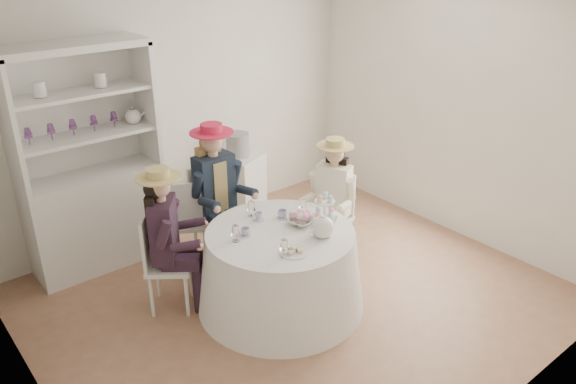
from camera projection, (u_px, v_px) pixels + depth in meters
ground at (295, 296)px, 5.31m from camera, size 4.50×4.50×0.00m
wall_back at (178, 111)px, 6.15m from camera, size 4.50×0.00×4.50m
wall_front at (511, 260)px, 3.35m from camera, size 4.50×0.00×4.50m
wall_left at (16, 250)px, 3.45m from camera, size 0.00×4.50×4.50m
wall_right at (455, 114)px, 6.05m from camera, size 0.00×4.50×4.50m
tea_table at (281, 269)px, 5.05m from camera, size 1.52×1.52×0.76m
hutch at (94, 191)px, 5.57m from camera, size 1.50×0.95×2.25m
side_table at (239, 185)px, 6.73m from camera, size 0.64×0.64×0.76m
hatbox at (238, 145)px, 6.51m from camera, size 0.32×0.32×0.27m
guest_left at (167, 232)px, 4.86m from camera, size 0.59×0.56×1.37m
guest_mid at (216, 187)px, 5.53m from camera, size 0.54×0.56×1.49m
guest_right at (332, 193)px, 5.66m from camera, size 0.55×0.50×1.31m
spare_chair at (188, 220)px, 5.63m from camera, size 0.54×0.54×0.95m
teacup_a at (245, 232)px, 4.82m from camera, size 0.10×0.10×0.06m
teacup_b at (259, 217)px, 5.08m from camera, size 0.07×0.07×0.07m
teacup_c at (282, 215)px, 5.11m from camera, size 0.09×0.09×0.07m
flower_bowl at (301, 222)px, 5.00m from camera, size 0.28×0.28×0.06m
flower_arrangement at (300, 216)px, 4.99m from camera, size 0.17×0.17×0.06m
table_teapot at (323, 227)px, 4.78m from camera, size 0.28×0.20×0.21m
sandwich_plate at (294, 251)px, 4.57m from camera, size 0.24×0.24×0.05m
cupcake_stand at (325, 209)px, 5.10m from camera, size 0.25×0.25×0.23m
stemware_set at (280, 224)px, 4.86m from camera, size 0.85×0.82×0.15m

